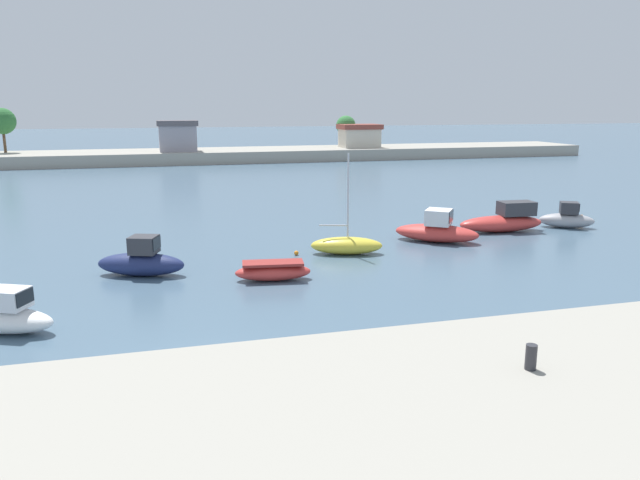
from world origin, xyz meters
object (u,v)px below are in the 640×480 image
moored_boat_2 (142,261)px  moored_boat_6 (504,221)px  moored_boat_5 (437,230)px  mooring_buoy_3 (581,218)px  moored_boat_7 (567,218)px  moored_boat_3 (273,271)px  moored_boat_1 (1,316)px  mooring_bollard (531,357)px  mooring_buoy_4 (296,253)px  moored_boat_4 (347,245)px

moored_boat_2 → moored_boat_6: size_ratio=0.78×
moored_boat_5 → mooring_buoy_3: moored_boat_5 is taller
moored_boat_6 → moored_boat_7: size_ratio=1.56×
moored_boat_5 → mooring_buoy_3: bearing=51.5°
moored_boat_2 → moored_boat_5: moored_boat_5 is taller
moored_boat_3 → mooring_buoy_3: moored_boat_3 is taller
moored_boat_1 → moored_boat_5: (21.33, 9.29, 0.07)m
moored_boat_5 → moored_boat_2: bearing=-133.0°
mooring_bollard → moored_boat_3: (-2.52, 15.97, -2.17)m
moored_boat_1 → mooring_buoy_4: moored_boat_1 is taller
moored_boat_4 → moored_boat_5: bearing=30.4°
moored_boat_3 → moored_boat_5: size_ratio=0.71×
moored_boat_3 → moored_boat_6: 17.60m
moored_boat_2 → moored_boat_4: size_ratio=0.81×
moored_boat_2 → moored_boat_5: size_ratio=0.86×
moored_boat_1 → mooring_buoy_4: (12.62, 8.21, -0.47)m
moored_boat_4 → moored_boat_7: 16.31m
moored_boat_4 → moored_boat_1: bearing=-136.8°
mooring_buoy_3 → moored_boat_6: bearing=-166.0°
mooring_buoy_3 → moored_boat_7: bearing=-144.8°
moored_boat_1 → moored_boat_7: moored_boat_7 is taller
moored_boat_2 → mooring_buoy_4: 8.14m
moored_boat_2 → moored_boat_6: 22.43m
moored_boat_6 → mooring_buoy_4: moored_boat_6 is taller
moored_boat_4 → moored_boat_5: 6.23m
moored_boat_1 → mooring_buoy_3: 36.12m
moored_boat_3 → moored_boat_1: bearing=-151.7°
moored_boat_1 → moored_boat_2: moored_boat_2 is taller
moored_boat_5 → mooring_buoy_4: (-8.71, -1.08, -0.54)m
moored_boat_2 → mooring_buoy_3: (29.12, 6.28, -0.47)m
moored_boat_2 → moored_boat_6: (21.97, 4.50, 0.01)m
moored_boat_7 → mooring_buoy_3: moored_boat_7 is taller
moored_boat_6 → mooring_buoy_4: (-14.08, -2.59, -0.57)m
moored_boat_7 → mooring_bollard: bearing=-99.1°
moored_boat_2 → moored_boat_5: 16.87m
moored_boat_1 → moored_boat_2: size_ratio=0.99×
moored_boat_4 → mooring_buoy_3: size_ratio=12.74×
mooring_buoy_4 → moored_boat_1: bearing=-147.0°
mooring_buoy_3 → moored_boat_2: bearing=-167.8°
mooring_bollard → moored_boat_5: 23.00m
mooring_bollard → moored_boat_3: size_ratio=0.16×
moored_boat_1 → moored_boat_6: moored_boat_6 is taller
moored_boat_1 → moored_boat_6: 28.80m
moored_boat_3 → moored_boat_7: (20.80, 6.90, 0.20)m
moored_boat_2 → mooring_buoy_3: size_ratio=10.32×
moored_boat_1 → mooring_buoy_3: moored_boat_1 is taller
moored_boat_2 → mooring_buoy_4: size_ratio=17.80×
mooring_buoy_4 → moored_boat_7: bearing=7.9°
moored_boat_6 → mooring_buoy_4: size_ratio=22.95×
moored_boat_2 → moored_boat_3: 6.27m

